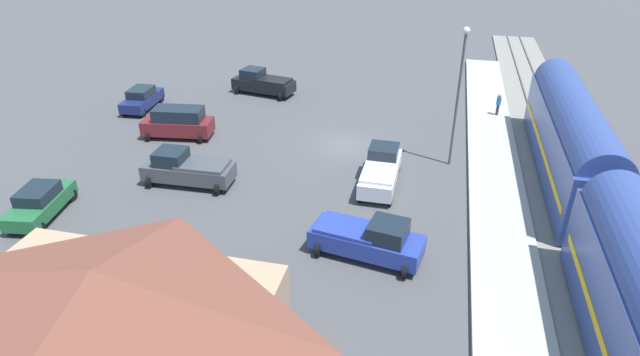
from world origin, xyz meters
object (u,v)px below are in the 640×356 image
(pickup_charcoal, at_px, (187,169))
(pickup_white, at_px, (381,169))
(pedestrian_on_platform, at_px, (499,103))
(sedan_navy, at_px, (142,98))
(station_building, at_px, (105,329))
(pickup_black, at_px, (262,83))
(suv_maroon, at_px, (178,122))
(pickup_blue, at_px, (369,239))
(light_pole_near_platform, at_px, (460,83))
(sedan_green, at_px, (40,202))

(pickup_charcoal, distance_m, pickup_white, 11.65)
(pedestrian_on_platform, distance_m, sedan_navy, 28.33)
(station_building, distance_m, pickup_black, 31.23)
(station_building, height_order, pedestrian_on_platform, station_building)
(suv_maroon, relative_size, sedan_navy, 1.11)
(pedestrian_on_platform, xyz_separation_m, pickup_black, (19.62, -1.22, -0.25))
(pickup_black, relative_size, sedan_navy, 1.23)
(pickup_black, xyz_separation_m, suv_maroon, (2.85, 10.22, 0.12))
(pickup_white, xyz_separation_m, pickup_blue, (-0.38, 7.29, 0.00))
(light_pole_near_platform, bearing_deg, sedan_navy, -10.16)
(pedestrian_on_platform, height_order, pickup_black, pickup_black)
(station_building, distance_m, light_pole_near_platform, 23.67)
(pickup_black, bearing_deg, station_building, 99.26)
(pickup_black, bearing_deg, sedan_navy, 34.41)
(pickup_white, bearing_deg, pickup_blue, 92.95)
(pickup_charcoal, bearing_deg, sedan_green, 40.56)
(pickup_blue, height_order, sedan_green, pickup_blue)
(sedan_navy, bearing_deg, light_pole_near_platform, 169.84)
(suv_maroon, xyz_separation_m, light_pole_near_platform, (-19.07, -0.10, 4.30))
(station_building, distance_m, pickup_blue, 12.32)
(light_pole_near_platform, bearing_deg, pickup_blue, 71.84)
(sedan_green, bearing_deg, pickup_black, -103.57)
(pickup_blue, bearing_deg, station_building, 51.70)
(pickup_blue, relative_size, sedan_green, 1.19)
(light_pole_near_platform, bearing_deg, station_building, 61.54)
(sedan_navy, relative_size, sedan_green, 0.98)
(suv_maroon, height_order, light_pole_near_platform, light_pole_near_platform)
(sedan_navy, bearing_deg, sedan_green, 100.99)
(pickup_white, bearing_deg, station_building, 66.91)
(light_pole_near_platform, bearing_deg, pickup_charcoal, 22.50)
(pickup_white, distance_m, sedan_navy, 22.13)
(pickup_white, xyz_separation_m, sedan_navy, (20.55, -8.20, -0.15))
(pedestrian_on_platform, distance_m, pickup_charcoal, 24.20)
(pickup_charcoal, bearing_deg, pickup_blue, 158.13)
(pickup_charcoal, bearing_deg, station_building, 106.28)
(suv_maroon, relative_size, sedan_green, 1.08)
(station_building, xyz_separation_m, pickup_white, (-7.19, -16.87, -1.64))
(sedan_navy, relative_size, light_pole_near_platform, 0.52)
(sedan_green, bearing_deg, suv_maroon, -101.76)
(pickup_black, height_order, sedan_green, pickup_black)
(pickup_black, distance_m, light_pole_near_platform, 19.62)
(pickup_charcoal, bearing_deg, suv_maroon, -59.48)
(station_building, relative_size, pickup_blue, 2.05)
(light_pole_near_platform, bearing_deg, sedan_green, 28.34)
(pickup_white, relative_size, pickup_blue, 0.96)
(sedan_green, bearing_deg, station_building, 138.47)
(pickup_charcoal, height_order, suv_maroon, suv_maroon)
(suv_maroon, bearing_deg, station_building, 110.94)
(pedestrian_on_platform, distance_m, light_pole_near_platform, 10.40)
(station_building, bearing_deg, sedan_green, -41.53)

